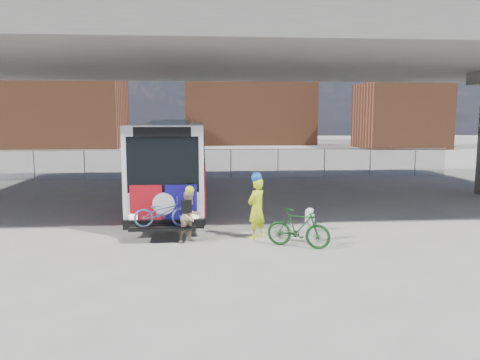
{
  "coord_description": "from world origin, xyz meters",
  "views": [
    {
      "loc": [
        -0.76,
        -17.19,
        3.8
      ],
      "look_at": [
        0.55,
        -0.83,
        1.6
      ],
      "focal_mm": 35.0,
      "sensor_mm": 36.0,
      "label": 1
    }
  ],
  "objects": [
    {
      "name": "cyclist_hivis",
      "position": [
        0.92,
        -2.82,
        1.02
      ],
      "size": [
        0.83,
        0.81,
        2.11
      ],
      "rotation": [
        0.0,
        0.0,
        3.89
      ],
      "color": "#D5F419",
      "rests_on": "ground"
    },
    {
      "name": "smokestack",
      "position": [
        14.0,
        55.0,
        12.5
      ],
      "size": [
        2.2,
        2.2,
        25.0
      ],
      "primitive_type": "cylinder",
      "color": "brown",
      "rests_on": "ground"
    },
    {
      "name": "bus",
      "position": [
        -2.0,
        3.51,
        2.11
      ],
      "size": [
        2.67,
        12.92,
        3.69
      ],
      "color": "silver",
      "rests_on": "ground"
    },
    {
      "name": "bollard",
      "position": [
        2.49,
        -3.42,
        0.57
      ],
      "size": [
        0.28,
        0.28,
        1.07
      ],
      "color": "white",
      "rests_on": "ground"
    },
    {
      "name": "overpass",
      "position": [
        0.0,
        4.0,
        6.54
      ],
      "size": [
        40.0,
        16.0,
        7.95
      ],
      "color": "#605E59",
      "rests_on": "ground"
    },
    {
      "name": "chainlink_fence",
      "position": [
        0.0,
        12.0,
        1.42
      ],
      "size": [
        30.0,
        0.06,
        30.0
      ],
      "color": "gray",
      "rests_on": "ground"
    },
    {
      "name": "ground",
      "position": [
        0.0,
        0.0,
        0.0
      ],
      "size": [
        160.0,
        160.0,
        0.0
      ],
      "primitive_type": "plane",
      "color": "#9E9991",
      "rests_on": "ground"
    },
    {
      "name": "cyclist_tan",
      "position": [
        -1.16,
        -3.14,
        0.83
      ],
      "size": [
        0.98,
        0.96,
        1.75
      ],
      "rotation": [
        0.0,
        0.0,
        0.67
      ],
      "color": "tan",
      "rests_on": "ground"
    },
    {
      "name": "brick_buildings",
      "position": [
        1.23,
        48.23,
        5.42
      ],
      "size": [
        54.0,
        22.0,
        12.0
      ],
      "color": "brown",
      "rests_on": "ground"
    },
    {
      "name": "bike_parked",
      "position": [
        2.03,
        -3.96,
        0.57
      ],
      "size": [
        1.95,
        1.34,
        1.15
      ],
      "primitive_type": "imported",
      "rotation": [
        0.0,
        0.0,
        1.1
      ],
      "color": "#143E18",
      "rests_on": "ground"
    }
  ]
}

